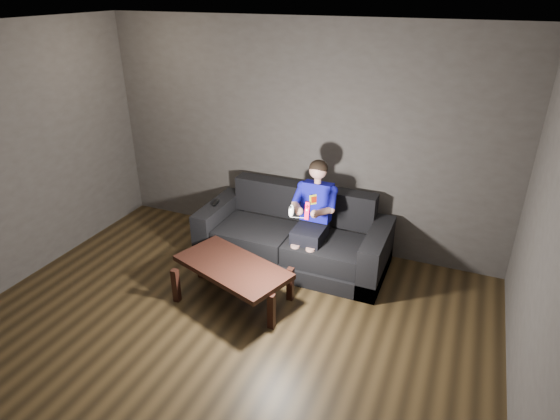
% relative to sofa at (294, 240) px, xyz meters
% --- Properties ---
extents(floor, '(5.00, 5.00, 0.00)m').
position_rel_sofa_xyz_m(floor, '(-0.15, -1.96, -0.28)').
color(floor, black).
rests_on(floor, ground).
extents(back_wall, '(5.00, 0.04, 2.70)m').
position_rel_sofa_xyz_m(back_wall, '(-0.15, 0.54, 1.07)').
color(back_wall, '#3A3432').
rests_on(back_wall, ground).
extents(right_wall, '(0.04, 5.00, 2.70)m').
position_rel_sofa_xyz_m(right_wall, '(2.35, -1.96, 1.07)').
color(right_wall, '#3A3432').
rests_on(right_wall, ground).
extents(ceiling, '(5.00, 5.00, 0.02)m').
position_rel_sofa_xyz_m(ceiling, '(-0.15, -1.96, 2.42)').
color(ceiling, silver).
rests_on(ceiling, back_wall).
extents(sofa, '(2.19, 0.94, 0.85)m').
position_rel_sofa_xyz_m(sofa, '(0.00, 0.00, 0.00)').
color(sofa, black).
rests_on(sofa, floor).
extents(child, '(0.49, 0.61, 1.21)m').
position_rel_sofa_xyz_m(child, '(0.25, -0.05, 0.47)').
color(child, black).
rests_on(child, sofa).
extents(wii_remote_red, '(0.05, 0.07, 0.19)m').
position_rel_sofa_xyz_m(wii_remote_red, '(0.34, -0.52, 0.68)').
color(wii_remote_red, red).
rests_on(wii_remote_red, child).
extents(nunchuk_white, '(0.06, 0.09, 0.14)m').
position_rel_sofa_xyz_m(nunchuk_white, '(0.17, -0.52, 0.64)').
color(nunchuk_white, silver).
rests_on(nunchuk_white, child).
extents(wii_remote_black, '(0.06, 0.15, 0.03)m').
position_rel_sofa_xyz_m(wii_remote_black, '(-0.98, -0.08, 0.33)').
color(wii_remote_black, black).
rests_on(wii_remote_black, sofa).
extents(coffee_table, '(1.32, 0.94, 0.43)m').
position_rel_sofa_xyz_m(coffee_table, '(-0.29, -0.98, 0.10)').
color(coffee_table, black).
rests_on(coffee_table, floor).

